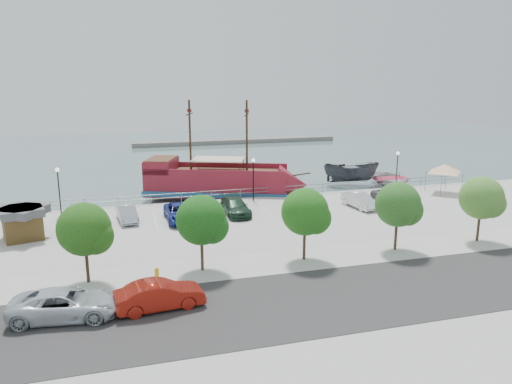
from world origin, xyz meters
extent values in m
plane|color=#496567|center=(0.00, 0.00, -1.00)|extent=(160.00, 160.00, 0.00)
cube|color=#AEADA8|center=(0.00, -21.00, -0.60)|extent=(100.00, 58.00, 1.20)
cube|color=#333031|center=(0.00, -16.00, 0.01)|extent=(100.00, 8.00, 0.04)
cube|color=#B6B4AE|center=(0.00, -10.00, 0.01)|extent=(100.00, 4.00, 0.05)
cylinder|color=slate|center=(0.00, 7.80, 0.95)|extent=(50.00, 0.06, 0.06)
cylinder|color=slate|center=(0.00, 7.80, 0.55)|extent=(50.00, 0.06, 0.06)
cube|color=slate|center=(10.00, 55.00, -0.60)|extent=(40.00, 3.00, 0.80)
cube|color=maroon|center=(-2.56, 12.05, 0.78)|extent=(15.69, 9.87, 2.44)
cube|color=navy|center=(-2.56, 12.05, -0.01)|extent=(16.06, 10.23, 0.56)
cone|color=maroon|center=(5.13, 9.03, 0.78)|extent=(4.44, 5.29, 4.51)
cube|color=maroon|center=(-8.23, 14.28, 2.66)|extent=(4.34, 5.40, 1.31)
cube|color=#58311E|center=(-8.23, 14.28, 3.36)|extent=(4.03, 4.98, 0.11)
cube|color=#58311E|center=(-2.12, 11.88, 2.05)|extent=(12.87, 8.31, 0.14)
cube|color=maroon|center=(-1.73, 14.15, 2.33)|extent=(14.04, 5.67, 0.66)
cube|color=maroon|center=(-3.38, 9.95, 2.33)|extent=(14.04, 5.67, 0.66)
cylinder|color=#382111|center=(0.50, 10.85, 5.85)|extent=(0.29, 0.29, 7.70)
cylinder|color=#382111|center=(-5.18, 13.08, 5.85)|extent=(0.29, 0.29, 7.70)
cylinder|color=#382111|center=(0.50, 10.85, 8.20)|extent=(1.15, 2.67, 0.13)
cylinder|color=#382111|center=(-5.18, 13.08, 8.20)|extent=(1.15, 2.67, 0.13)
cube|color=beige|center=(-2.38, 11.98, 3.41)|extent=(6.37, 5.31, 0.11)
cylinder|color=#382111|center=(5.74, 8.78, 1.91)|extent=(2.23, 1.00, 0.56)
imported|color=#3B3F44|center=(14.62, 14.46, 0.29)|extent=(7.11, 4.65, 2.57)
imported|color=silver|center=(18.67, 11.90, -0.21)|extent=(5.85, 7.94, 1.59)
cube|color=gray|center=(-15.06, 9.20, -0.79)|extent=(7.49, 2.76, 0.42)
cube|color=gray|center=(7.44, 9.20, -0.81)|extent=(6.82, 2.84, 0.38)
cube|color=gray|center=(17.38, 9.20, -0.80)|extent=(7.19, 3.40, 0.40)
cube|color=brown|center=(-20.14, 0.11, 0.97)|extent=(3.27, 3.27, 1.95)
cube|color=#4B4C51|center=(-20.14, 0.11, 2.17)|extent=(3.71, 3.71, 0.62)
cylinder|color=slate|center=(19.07, 5.68, 1.11)|extent=(0.07, 0.07, 2.21)
cylinder|color=slate|center=(21.69, 5.75, 1.11)|extent=(0.07, 0.07, 2.21)
cylinder|color=slate|center=(19.14, 3.06, 1.11)|extent=(0.07, 0.07, 2.21)
cylinder|color=slate|center=(21.76, 3.13, 1.11)|extent=(0.07, 0.07, 2.21)
pyramid|color=white|center=(20.42, 4.40, 3.07)|extent=(4.34, 4.34, 0.91)
imported|color=silver|center=(-15.91, -14.42, 0.78)|extent=(5.86, 3.25, 1.55)
imported|color=maroon|center=(-11.12, -14.68, 0.79)|extent=(4.92, 2.17, 1.57)
cylinder|color=#E6AB10|center=(-10.96, -10.80, 0.33)|extent=(0.27, 0.27, 0.67)
sphere|color=#E6AB10|center=(-10.96, -10.80, 0.69)|extent=(0.29, 0.29, 0.29)
cylinder|color=black|center=(-18.00, 6.50, 2.00)|extent=(0.12, 0.12, 4.00)
sphere|color=#FFF2CC|center=(-18.00, 6.50, 4.10)|extent=(0.36, 0.36, 0.36)
cylinder|color=black|center=(0.00, 6.50, 2.00)|extent=(0.12, 0.12, 4.00)
sphere|color=#FFF2CC|center=(0.00, 6.50, 4.10)|extent=(0.36, 0.36, 0.36)
cylinder|color=black|center=(16.00, 6.50, 2.00)|extent=(0.12, 0.12, 4.00)
sphere|color=#FFF2CC|center=(16.00, 6.50, 4.10)|extent=(0.36, 0.36, 0.36)
cylinder|color=#473321|center=(-15.00, -10.00, 1.10)|extent=(0.20, 0.20, 2.20)
sphere|color=#1E4A12|center=(-15.00, -10.00, 3.40)|extent=(3.20, 3.20, 3.20)
sphere|color=#1E4A12|center=(-14.40, -10.30, 3.00)|extent=(2.20, 2.20, 2.20)
cylinder|color=#473321|center=(-8.00, -10.00, 1.10)|extent=(0.20, 0.20, 2.20)
sphere|color=#164812|center=(-8.00, -10.00, 3.40)|extent=(3.20, 3.20, 3.20)
sphere|color=#164812|center=(-7.40, -10.30, 3.00)|extent=(2.20, 2.20, 2.20)
cylinder|color=#473321|center=(-1.00, -10.00, 1.10)|extent=(0.20, 0.20, 2.20)
sphere|color=#1D5314|center=(-1.00, -10.00, 3.40)|extent=(3.20, 3.20, 3.20)
sphere|color=#1D5314|center=(-0.40, -10.30, 3.00)|extent=(2.20, 2.20, 2.20)
cylinder|color=#473321|center=(6.00, -10.00, 1.10)|extent=(0.20, 0.20, 2.20)
sphere|color=#26521D|center=(6.00, -10.00, 3.40)|extent=(3.20, 3.20, 3.20)
sphere|color=#26521D|center=(6.60, -10.30, 3.00)|extent=(2.20, 2.20, 2.20)
cylinder|color=#473321|center=(13.00, -10.00, 1.10)|extent=(0.20, 0.20, 2.20)
sphere|color=#416F29|center=(13.00, -10.00, 3.40)|extent=(3.20, 3.20, 3.20)
sphere|color=#416F29|center=(13.60, -10.30, 3.00)|extent=(2.20, 2.20, 2.20)
imported|color=#AD0C02|center=(-15.89, 2.53, 0.75)|extent=(2.29, 4.57, 1.50)
imported|color=#A5AAB7|center=(-12.30, 2.69, 0.67)|extent=(1.86, 4.22, 1.35)
imported|color=navy|center=(-7.89, 1.53, 0.73)|extent=(2.55, 5.32, 1.46)
imported|color=#1D3B28|center=(-2.87, 2.24, 0.73)|extent=(2.15, 5.06, 1.45)
imported|color=black|center=(3.23, 2.25, 0.73)|extent=(2.39, 4.50, 1.46)
imported|color=silver|center=(9.01, 1.29, 0.72)|extent=(2.10, 4.52, 1.44)
imported|color=slate|center=(12.60, 1.43, 0.70)|extent=(2.50, 5.12, 1.40)
camera|label=1|loc=(-12.89, -39.93, 12.40)|focal=35.00mm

